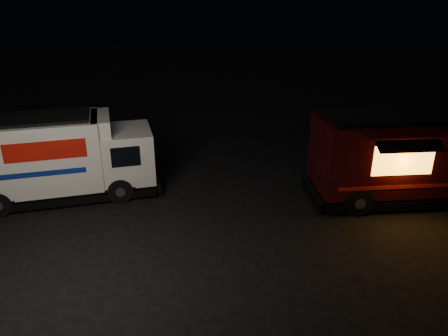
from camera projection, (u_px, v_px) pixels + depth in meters
The scene contains 3 objects.
ground at pixel (191, 229), 13.20m from camera, with size 80.00×80.00×0.00m, color black.
white_truck at pixel (61, 157), 14.69m from camera, with size 6.41×2.19×2.91m, color silver, non-canonical shape.
red_truck at pixel (407, 157), 14.56m from camera, with size 6.42×2.36×2.99m, color black, non-canonical shape.
Camera 1 is at (1.96, -11.30, 6.87)m, focal length 35.00 mm.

